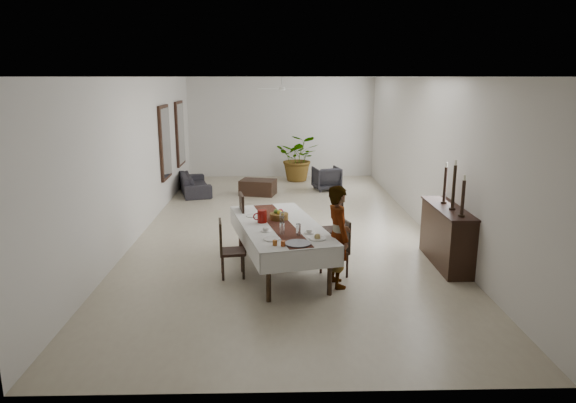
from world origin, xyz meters
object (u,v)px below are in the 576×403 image
Objects in this scene: red_pitcher at (262,216)px; sofa at (195,184)px; woman at (338,236)px; sideboard_body at (447,237)px; dining_table_top at (280,226)px.

red_pitcher is 6.30m from sofa.
sideboard_body is (2.01, 0.89, -0.30)m from woman.
sideboard_body is (3.20, 0.10, -0.42)m from red_pitcher.
sideboard_body is (2.90, 0.19, -0.27)m from dining_table_top.
sideboard_body reaches higher than sofa.
woman is at bearing -169.20° from sofa.
woman is (0.90, -0.70, 0.03)m from dining_table_top.
sofa is at bearing 14.94° from woman.
red_pitcher is 0.11× the size of sofa.
sideboard_body is 7.84m from sofa.
red_pitcher is 1.44m from woman.
red_pitcher reaches higher than sideboard_body.
sideboard_body is at bearing 1.80° from red_pitcher.
sofa is at bearing 109.09° from red_pitcher.
sideboard_body is at bearing -9.49° from dining_table_top.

